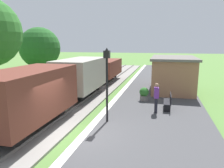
% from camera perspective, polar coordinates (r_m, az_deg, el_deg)
% --- Properties ---
extents(ground_plane, '(160.00, 160.00, 0.00)m').
position_cam_1_polar(ground_plane, '(9.90, -9.55, -14.12)').
color(ground_plane, '#517A38').
extents(platform_slab, '(6.00, 60.00, 0.25)m').
position_cam_1_polar(platform_slab, '(9.16, 9.89, -15.44)').
color(platform_slab, '#424244').
rests_on(platform_slab, ground).
extents(platform_edge_stripe, '(0.36, 60.00, 0.01)m').
position_cam_1_polar(platform_edge_stripe, '(9.65, -7.35, -13.07)').
color(platform_edge_stripe, silver).
rests_on(platform_edge_stripe, platform_slab).
extents(track_ballast, '(3.80, 60.00, 0.12)m').
position_cam_1_polar(track_ballast, '(10.99, -21.39, -11.79)').
color(track_ballast, gray).
rests_on(track_ballast, ground).
extents(rail_near, '(0.07, 60.00, 0.14)m').
position_cam_1_polar(rail_near, '(10.56, -18.17, -11.75)').
color(rail_near, slate).
rests_on(rail_near, track_ballast).
extents(rail_far, '(0.07, 60.00, 0.14)m').
position_cam_1_polar(rail_far, '(11.35, -24.46, -10.58)').
color(rail_far, slate).
rests_on(rail_far, track_ballast).
extents(freight_train, '(2.50, 19.40, 2.72)m').
position_cam_1_polar(freight_train, '(15.84, -8.87, 1.52)').
color(freight_train, brown).
rests_on(freight_train, rail_near).
extents(station_hut, '(3.50, 5.80, 2.78)m').
position_cam_1_polar(station_hut, '(18.45, 16.00, 2.74)').
color(station_hut, '#9E6B4C').
rests_on(station_hut, platform_slab).
extents(bench_near_hut, '(0.42, 1.50, 0.91)m').
position_cam_1_polar(bench_near_hut, '(13.23, 14.89, -4.50)').
color(bench_near_hut, black).
rests_on(bench_near_hut, platform_slab).
extents(bench_down_platform, '(0.42, 1.50, 0.91)m').
position_cam_1_polar(bench_down_platform, '(22.82, 14.53, 1.97)').
color(bench_down_platform, black).
rests_on(bench_down_platform, platform_slab).
extents(person_waiting, '(0.30, 0.41, 1.71)m').
position_cam_1_polar(person_waiting, '(12.27, 11.77, -3.35)').
color(person_waiting, black).
rests_on(person_waiting, platform_slab).
extents(potted_planter, '(0.64, 0.64, 0.92)m').
position_cam_1_polar(potted_planter, '(14.78, 8.59, -2.62)').
color(potted_planter, slate).
rests_on(potted_planter, platform_slab).
extents(lamp_post_near, '(0.28, 0.28, 3.70)m').
position_cam_1_polar(lamp_post_near, '(10.32, -1.38, 3.35)').
color(lamp_post_near, black).
rests_on(lamp_post_near, platform_slab).
extents(tree_trackside_far, '(4.38, 4.38, 5.82)m').
position_cam_1_polar(tree_trackside_far, '(24.67, -18.78, 9.16)').
color(tree_trackside_far, '#4C3823').
rests_on(tree_trackside_far, ground).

